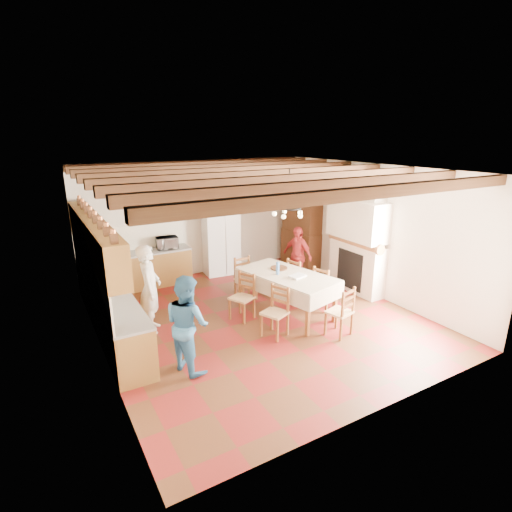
{
  "coord_description": "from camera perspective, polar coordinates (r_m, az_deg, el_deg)",
  "views": [
    {
      "loc": [
        -3.76,
        -6.4,
        3.64
      ],
      "look_at": [
        0.1,
        0.3,
        1.25
      ],
      "focal_mm": 28.0,
      "sensor_mm": 36.0,
      "label": 1
    }
  ],
  "objects": [
    {
      "name": "backsplash_back",
      "position": [
        10.18,
        -16.54,
        2.59
      ],
      "size": [
        2.3,
        0.03,
        0.6
      ],
      "primitive_type": "cube",
      "color": "silver",
      "rests_on": "ground"
    },
    {
      "name": "ceiling",
      "position": [
        7.45,
        0.5,
        12.32
      ],
      "size": [
        6.0,
        6.5,
        0.02
      ],
      "primitive_type": "cube",
      "color": "beige",
      "rests_on": "ground"
    },
    {
      "name": "fridge_vase",
      "position": [
        10.44,
        -5.92,
        7.85
      ],
      "size": [
        0.33,
        0.33,
        0.32
      ],
      "primitive_type": "imported",
      "rotation": [
        0.0,
        0.0,
        -0.08
      ],
      "color": "#3B220D",
      "rests_on": "refrigerator"
    },
    {
      "name": "person_woman_blue",
      "position": [
        6.41,
        -9.81,
        -9.47
      ],
      "size": [
        0.79,
        0.9,
        1.58
      ],
      "primitive_type": "imported",
      "rotation": [
        0.0,
        0.0,
        1.85
      ],
      "color": "#326791",
      "rests_on": "floor"
    },
    {
      "name": "backsplash_left",
      "position": [
        7.88,
        -22.78,
        -2.26
      ],
      "size": [
        0.03,
        4.3,
        0.6
      ],
      "primitive_type": "cube",
      "color": "silver",
      "rests_on": "ground"
    },
    {
      "name": "lower_cabinets_left",
      "position": [
        8.18,
        -20.18,
        -7.05
      ],
      "size": [
        0.6,
        4.3,
        0.86
      ],
      "primitive_type": "cube",
      "color": "brown",
      "rests_on": "ground"
    },
    {
      "name": "chair_end_far",
      "position": [
        9.05,
        -1.47,
        -3.27
      ],
      "size": [
        0.43,
        0.41,
        0.96
      ],
      "primitive_type": null,
      "rotation": [
        0.0,
        0.0,
        0.02
      ],
      "color": "brown",
      "rests_on": "floor"
    },
    {
      "name": "chair_left_far",
      "position": [
        8.08,
        -2.03,
        -5.87
      ],
      "size": [
        0.54,
        0.55,
        0.96
      ],
      "primitive_type": null,
      "rotation": [
        0.0,
        0.0,
        -1.13
      ],
      "color": "brown",
      "rests_on": "floor"
    },
    {
      "name": "lower_cabinets_back",
      "position": [
        10.13,
        -15.78,
        -1.97
      ],
      "size": [
        2.3,
        0.6,
        0.86
      ],
      "primitive_type": "cube",
      "color": "brown",
      "rests_on": "ground"
    },
    {
      "name": "hutch",
      "position": [
        11.18,
        6.57,
        4.2
      ],
      "size": [
        0.61,
        1.3,
        2.3
      ],
      "primitive_type": null,
      "rotation": [
        0.0,
        0.0,
        0.06
      ],
      "color": "#3B220D",
      "rests_on": "floor"
    },
    {
      "name": "dining_table",
      "position": [
        8.19,
        4.45,
        -3.12
      ],
      "size": [
        1.5,
        2.23,
        0.89
      ],
      "rotation": [
        0.0,
        0.0,
        0.24
      ],
      "color": "silver",
      "rests_on": "floor"
    },
    {
      "name": "wall_front",
      "position": [
        5.35,
        18.6,
        -7.38
      ],
      "size": [
        6.0,
        0.02,
        3.0
      ],
      "primitive_type": "cube",
      "color": "beige",
      "rests_on": "ground"
    },
    {
      "name": "wall_left",
      "position": [
        6.79,
        -22.03,
        -2.5
      ],
      "size": [
        0.02,
        6.5,
        3.0
      ],
      "primitive_type": "cube",
      "color": "beige",
      "rests_on": "ground"
    },
    {
      "name": "chair_right_far",
      "position": [
        9.11,
        6.07,
        -3.22
      ],
      "size": [
        0.48,
        0.5,
        0.96
      ],
      "primitive_type": null,
      "rotation": [
        0.0,
        0.0,
        1.79
      ],
      "color": "brown",
      "rests_on": "floor"
    },
    {
      "name": "chair_right_near",
      "position": [
        8.67,
        9.83,
        -4.45
      ],
      "size": [
        0.49,
        0.51,
        0.96
      ],
      "primitive_type": null,
      "rotation": [
        0.0,
        0.0,
        1.83
      ],
      "color": "brown",
      "rests_on": "floor"
    },
    {
      "name": "wall_back",
      "position": [
        10.58,
        -8.54,
        5.32
      ],
      "size": [
        6.0,
        0.02,
        3.0
      ],
      "primitive_type": "cube",
      "color": "beige",
      "rests_on": "ground"
    },
    {
      "name": "wall_picture",
      "position": [
        11.14,
        -1.07,
        7.93
      ],
      "size": [
        0.34,
        0.03,
        0.42
      ],
      "primitive_type": "cube",
      "color": "black",
      "rests_on": "ground"
    },
    {
      "name": "wall_right",
      "position": [
        9.56,
        16.26,
        3.55
      ],
      "size": [
        0.02,
        6.5,
        3.0
      ],
      "primitive_type": "cube",
      "color": "beige",
      "rests_on": "ground"
    },
    {
      "name": "countertop_left",
      "position": [
        8.02,
        -20.51,
        -4.11
      ],
      "size": [
        0.62,
        4.3,
        0.04
      ],
      "primitive_type": "cube",
      "color": "gray",
      "rests_on": "lower_cabinets_left"
    },
    {
      "name": "microwave",
      "position": [
        10.11,
        -12.61,
        1.87
      ],
      "size": [
        0.55,
        0.4,
        0.29
      ],
      "primitive_type": "imported",
      "rotation": [
        0.0,
        0.0,
        -0.1
      ],
      "color": "silver",
      "rests_on": "countertop_back"
    },
    {
      "name": "ceiling_beams",
      "position": [
        7.46,
        0.49,
        11.56
      ],
      "size": [
        6.0,
        6.3,
        0.16
      ],
      "primitive_type": null,
      "color": "#361E12",
      "rests_on": "ground"
    },
    {
      "name": "floor",
      "position": [
        8.27,
        0.44,
        -9.01
      ],
      "size": [
        6.0,
        6.5,
        0.02
      ],
      "primitive_type": "cube",
      "color": "#532B16",
      "rests_on": "ground"
    },
    {
      "name": "refrigerator",
      "position": [
        10.71,
        -5.16,
        2.29
      ],
      "size": [
        0.97,
        0.82,
        1.81
      ],
      "primitive_type": "cube",
      "rotation": [
        0.0,
        0.0,
        -0.09
      ],
      "color": "white",
      "rests_on": "floor"
    },
    {
      "name": "person_woman_red",
      "position": [
        9.93,
        5.9,
        0.07
      ],
      "size": [
        0.56,
        0.92,
        1.47
      ],
      "primitive_type": "imported",
      "rotation": [
        0.0,
        0.0,
        -1.32
      ],
      "color": "#BE2F31",
      "rests_on": "floor"
    },
    {
      "name": "countertop_back",
      "position": [
        10.0,
        -15.98,
        0.47
      ],
      "size": [
        2.34,
        0.62,
        0.04
      ],
      "primitive_type": "cube",
      "color": "gray",
      "rests_on": "lower_cabinets_back"
    },
    {
      "name": "upper_cabinets",
      "position": [
        7.72,
        -22.16,
        2.48
      ],
      "size": [
        0.35,
        4.2,
        0.7
      ],
      "primitive_type": "cube",
      "color": "brown",
      "rests_on": "ground"
    },
    {
      "name": "chair_left_near",
      "position": [
        7.43,
        2.68,
        -8.0
      ],
      "size": [
        0.53,
        0.54,
        0.96
      ],
      "primitive_type": null,
      "rotation": [
        0.0,
        0.0,
        -1.18
      ],
      "color": "brown",
      "rests_on": "floor"
    },
    {
      "name": "person_man",
      "position": [
        7.74,
        -14.92,
        -4.54
      ],
      "size": [
        0.61,
        0.73,
        1.71
      ],
      "primitive_type": "imported",
      "rotation": [
        0.0,
        0.0,
        1.19
      ],
      "color": "silver",
      "rests_on": "floor"
    },
    {
      "name": "chandelier",
      "position": [
        7.81,
        4.7,
        6.86
      ],
      "size": [
        0.47,
        0.47,
        0.03
      ],
      "primitive_type": "torus",
      "color": "black",
      "rests_on": "ground"
    },
    {
      "name": "fireplace",
      "position": [
        9.52,
        14.13,
        3.04
      ],
      "size": [
        0.56,
        1.6,
        2.8
      ],
      "primitive_type": null,
      "color": "beige",
      "rests_on": "ground"
    },
    {
      "name": "chair_end_near",
      "position": [
        7.62,
        11.84,
        -7.7
      ],
      "size": [
        0.51,
        0.5,
        0.96
      ],
      "primitive_type": null,
      "rotation": [
        0.0,
        0.0,
        3.41
      ],
      "color": "brown",
      "rests_on": "floor"
    }
  ]
}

